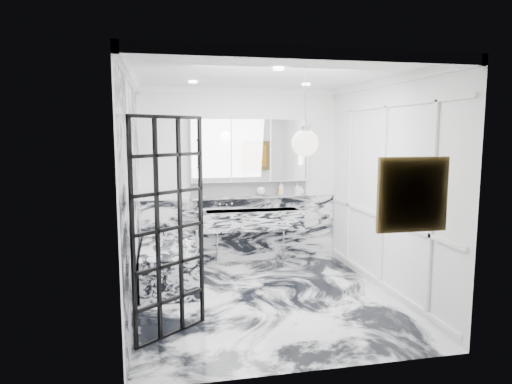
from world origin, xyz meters
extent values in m
plane|color=silver|center=(0.00, 0.00, 0.00)|extent=(3.60, 3.60, 0.00)
plane|color=white|center=(0.00, 0.00, 2.80)|extent=(3.60, 3.60, 0.00)
plane|color=white|center=(0.00, 1.80, 1.40)|extent=(3.60, 0.00, 3.60)
plane|color=white|center=(0.00, -1.80, 1.40)|extent=(3.60, 0.00, 3.60)
plane|color=white|center=(-1.60, 0.00, 1.40)|extent=(0.00, 3.60, 3.60)
plane|color=white|center=(1.60, 0.00, 1.40)|extent=(0.00, 3.60, 3.60)
cube|color=silver|center=(0.00, 1.78, 0.53)|extent=(3.18, 0.05, 1.05)
cube|color=silver|center=(-1.59, 0.00, 1.34)|extent=(0.02, 3.56, 2.68)
cube|color=white|center=(1.58, 0.00, 1.30)|extent=(0.03, 3.40, 2.30)
imported|color=#8C5919|center=(0.66, 1.71, 1.20)|extent=(0.10, 0.10, 0.22)
imported|color=#4C4C51|center=(0.94, 1.71, 1.19)|extent=(0.10, 0.10, 0.19)
imported|color=silver|center=(1.00, 1.71, 1.16)|extent=(0.13, 0.13, 0.14)
sphere|color=white|center=(0.32, 1.71, 1.17)|extent=(0.14, 0.14, 0.14)
cylinder|color=#8C5919|center=(0.61, 1.71, 1.14)|extent=(0.04, 0.04, 0.10)
cylinder|color=silver|center=(-0.99, 0.15, 0.61)|extent=(0.08, 0.08, 0.12)
cube|color=#B47B12|center=(0.95, -1.76, 1.56)|extent=(0.58, 0.06, 0.58)
sphere|color=white|center=(0.14, -1.11, 2.01)|extent=(0.27, 0.27, 0.27)
cube|color=silver|center=(0.15, 1.55, 0.73)|extent=(1.60, 0.45, 0.30)
cube|color=silver|center=(0.15, 1.72, 1.07)|extent=(1.90, 0.14, 0.04)
cube|color=white|center=(0.15, 1.78, 1.21)|extent=(1.90, 0.03, 0.23)
cube|color=white|center=(0.15, 1.73, 1.82)|extent=(1.90, 0.16, 1.00)
cylinder|color=white|center=(-0.67, 1.63, 1.78)|extent=(0.07, 0.07, 0.40)
cylinder|color=white|center=(0.97, 1.63, 1.78)|extent=(0.07, 0.07, 0.40)
cube|color=silver|center=(-1.18, 0.90, 0.28)|extent=(0.75, 1.65, 0.55)
camera|label=1|loc=(-1.26, -5.43, 2.12)|focal=32.00mm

